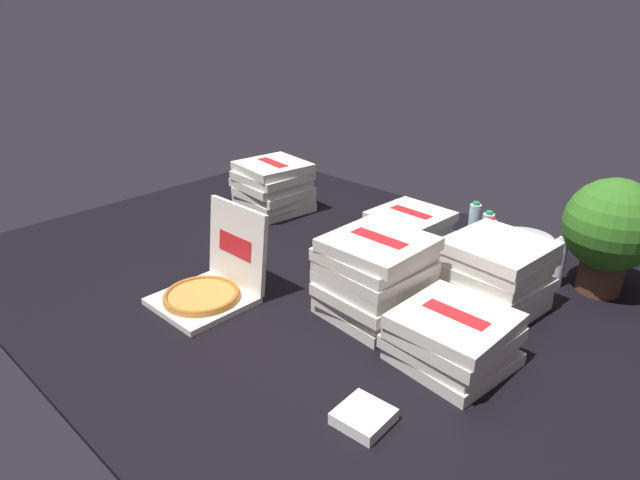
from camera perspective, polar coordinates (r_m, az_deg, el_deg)
ground_plane at (r=2.58m, az=-0.71°, el=-4.02°), size 3.20×2.40×0.02m
open_pizza_box at (r=2.41m, az=-11.07°, el=-4.34°), size 0.36×0.42×0.39m
pizza_stack_left_near at (r=2.99m, az=9.12°, el=1.55°), size 0.39×0.39×0.15m
pizza_stack_center_near at (r=2.39m, az=17.55°, el=-3.43°), size 0.41×0.42×0.30m
pizza_stack_right_mid at (r=3.32m, az=-4.85°, el=5.48°), size 0.41×0.43×0.30m
pizza_stack_left_mid at (r=2.21m, az=5.66°, el=-3.89°), size 0.40×0.41×0.35m
pizza_stack_right_far at (r=2.03m, az=13.52°, el=-9.79°), size 0.41×0.40×0.20m
ice_bucket at (r=2.89m, az=20.30°, el=-0.84°), size 0.27×0.27×0.12m
water_bottle_0 at (r=2.78m, az=16.98°, el=-0.14°), size 0.06×0.06×0.24m
water_bottle_1 at (r=2.97m, az=15.58°, el=1.57°), size 0.06×0.06×0.24m
water_bottle_2 at (r=2.67m, az=23.38°, el=-2.16°), size 0.06×0.06×0.24m
water_bottle_3 at (r=2.86m, az=16.80°, el=0.54°), size 0.06×0.06×0.24m
potted_plant at (r=2.64m, az=27.85°, el=1.05°), size 0.40×0.40×0.51m
napkin_pile at (r=1.78m, az=4.53°, el=-17.72°), size 0.17×0.17×0.04m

